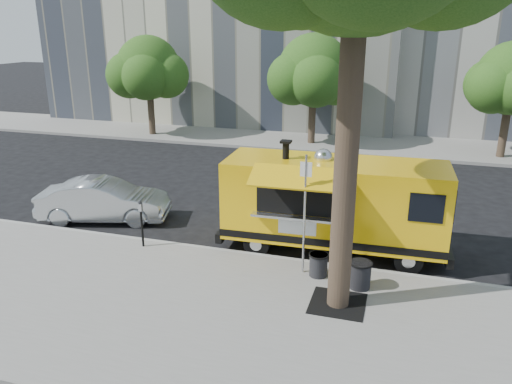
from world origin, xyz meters
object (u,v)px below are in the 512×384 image
far_tree_c (512,79)px  food_truck (333,203)px  sedan (104,201)px  far_tree_a (148,68)px  sign_post (305,208)px  far_tree_b (314,70)px  trash_bin_left (360,274)px  parking_meter (141,218)px  trash_bin_right (318,264)px

far_tree_c → food_truck: bearing=-116.2°
far_tree_c → sedan: (-13.32, -12.03, -3.05)m
far_tree_a → far_tree_c: 18.00m
far_tree_a → sign_post: (11.55, -13.85, -1.93)m
far_tree_a → far_tree_b: size_ratio=0.97×
far_tree_b → far_tree_c: 9.01m
far_tree_a → sign_post: far_tree_a is taller
far_tree_b → trash_bin_left: (3.98, -14.62, -3.34)m
far_tree_a → parking_meter: size_ratio=4.01×
trash_bin_left → trash_bin_right: bearing=164.1°
parking_meter → sedan: (-2.32, 1.72, -0.31)m
sign_post → far_tree_a: bearing=129.8°
far_tree_c → trash_bin_right: bearing=-113.3°
far_tree_c → sedan: far_tree_c is taller
far_tree_b → trash_bin_right: bearing=-78.4°
far_tree_b → sign_post: 14.61m
sign_post → sedan: size_ratio=0.74×
parking_meter → trash_bin_left: size_ratio=2.08×
far_tree_a → far_tree_b: bearing=2.5°
far_tree_b → sedan: far_tree_b is taller
sign_post → food_truck: bearing=76.2°
trash_bin_right → sign_post: bearing=169.2°
parking_meter → trash_bin_left: 6.03m
far_tree_c → sign_post: bearing=-114.8°
far_tree_b → parking_meter: 14.48m
far_tree_a → trash_bin_left: size_ratio=8.33×
far_tree_c → trash_bin_right: size_ratio=9.10×
far_tree_c → trash_bin_right: 15.62m
parking_meter → trash_bin_right: size_ratio=2.33×
sedan → trash_bin_left: (8.30, -2.29, -0.18)m
sign_post → sedan: 7.23m
trash_bin_left → far_tree_b: bearing=105.2°
food_truck → trash_bin_right: size_ratio=10.91×
far_tree_c → sign_post: size_ratio=1.74×
parking_meter → trash_bin_right: bearing=-3.2°
parking_meter → far_tree_b: bearing=81.9°
sedan → trash_bin_right: size_ratio=7.09×
far_tree_b → far_tree_c: (9.00, -0.30, -0.12)m
far_tree_a → food_truck: 17.20m
far_tree_b → trash_bin_left: 15.51m
parking_meter → trash_bin_right: parking_meter is taller
trash_bin_right → trash_bin_left: bearing=-15.9°
far_tree_c → sedan: 18.21m
far_tree_c → far_tree_a: bearing=-179.7°
sign_post → trash_bin_right: sign_post is taller
far_tree_c → far_tree_b: bearing=178.1°
food_truck → trash_bin_right: food_truck is taller
parking_meter → trash_bin_right: (4.95, -0.28, -0.52)m
far_tree_a → far_tree_c: bearing=0.3°
far_tree_b → sedan: bearing=-109.3°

